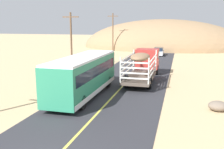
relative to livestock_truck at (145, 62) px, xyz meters
name	(u,v)px	position (x,y,z in m)	size (l,w,h in m)	color
livestock_truck	(145,62)	(0.00, 0.00, 0.00)	(2.53, 9.70, 3.02)	#B2332D
bus	(84,75)	(-3.77, -8.23, -0.04)	(2.54, 10.00, 3.21)	#2D8C66
car_far	(159,52)	(-0.20, 20.50, -1.10)	(1.80, 4.40, 1.46)	silver
power_pole_mid	(71,38)	(-10.27, 4.29, 2.09)	(2.20, 0.24, 7.20)	brown
power_pole_far	(113,31)	(-10.27, 25.89, 2.43)	(2.20, 0.24, 7.87)	brown
boulder_near_shoulder	(218,106)	(6.24, -9.35, -1.45)	(1.29, 1.13, 0.68)	#756656
distant_hill	(162,47)	(-0.67, 37.13, -1.79)	(38.97, 25.02, 13.60)	#957553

